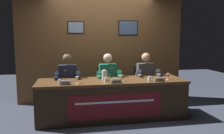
{
  "coord_description": "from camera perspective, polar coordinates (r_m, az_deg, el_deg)",
  "views": [
    {
      "loc": [
        -0.8,
        -4.24,
        1.54
      ],
      "look_at": [
        0.0,
        0.0,
        1.0
      ],
      "focal_mm": 36.43,
      "sensor_mm": 36.0,
      "label": 1
    }
  ],
  "objects": [
    {
      "name": "juice_glass_center",
      "position": [
        4.19,
        2.38,
        -2.54
      ],
      "size": [
        0.06,
        0.06,
        0.12
      ],
      "color": "white",
      "rests_on": "conference_table"
    },
    {
      "name": "water_cup_center",
      "position": [
        4.17,
        -1.55,
        -3.25
      ],
      "size": [
        0.06,
        0.06,
        0.08
      ],
      "color": "silver",
      "rests_on": "conference_table"
    },
    {
      "name": "microphone_left",
      "position": [
        4.24,
        -11.6,
        -2.73
      ],
      "size": [
        0.06,
        0.17,
        0.22
      ],
      "color": "black",
      "rests_on": "conference_table"
    },
    {
      "name": "wall_back_panelled",
      "position": [
        5.59,
        -2.45,
        4.76
      ],
      "size": [
        4.03,
        0.14,
        2.6
      ],
      "color": "brown",
      "rests_on": "ground_plane"
    },
    {
      "name": "panelist_center",
      "position": [
        4.79,
        -0.91,
        -2.67
      ],
      "size": [
        0.51,
        0.48,
        1.24
      ],
      "color": "black",
      "rests_on": "ground_plane"
    },
    {
      "name": "panelist_right",
      "position": [
        5.0,
        8.66,
        -2.33
      ],
      "size": [
        0.51,
        0.48,
        1.24
      ],
      "color": "black",
      "rests_on": "ground_plane"
    },
    {
      "name": "microphone_center",
      "position": [
        4.34,
        0.1,
        -2.35
      ],
      "size": [
        0.06,
        0.17,
        0.22
      ],
      "color": "black",
      "rests_on": "conference_table"
    },
    {
      "name": "water_pitcher_central",
      "position": [
        4.35,
        -1.92,
        -2.07
      ],
      "size": [
        0.15,
        0.1,
        0.21
      ],
      "color": "silver",
      "rests_on": "conference_table"
    },
    {
      "name": "water_cup_right",
      "position": [
        4.32,
        9.37,
        -2.98
      ],
      "size": [
        0.06,
        0.06,
        0.08
      ],
      "color": "silver",
      "rests_on": "conference_table"
    },
    {
      "name": "nameplate_left",
      "position": [
        4.0,
        -11.63,
        -3.83
      ],
      "size": [
        0.18,
        0.06,
        0.08
      ],
      "color": "white",
      "rests_on": "conference_table"
    },
    {
      "name": "ground_plane",
      "position": [
        4.58,
        0.0,
        -12.45
      ],
      "size": [
        12.0,
        12.0,
        0.0
      ],
      "primitive_type": "plane",
      "color": "#383D4C"
    },
    {
      "name": "microphone_right",
      "position": [
        4.54,
        10.62,
        -2.06
      ],
      "size": [
        0.06,
        0.17,
        0.22
      ],
      "color": "black",
      "rests_on": "conference_table"
    },
    {
      "name": "conference_table",
      "position": [
        4.33,
        0.27,
        -6.6
      ],
      "size": [
        2.83,
        0.86,
        0.75
      ],
      "color": "brown",
      "rests_on": "ground_plane"
    },
    {
      "name": "panelist_left",
      "position": [
        4.72,
        -11.07,
        -2.95
      ],
      "size": [
        0.51,
        0.48,
        1.24
      ],
      "color": "black",
      "rests_on": "ground_plane"
    },
    {
      "name": "chair_right",
      "position": [
        5.24,
        7.88,
        -4.97
      ],
      "size": [
        0.44,
        0.44,
        0.91
      ],
      "color": "black",
      "rests_on": "ground_plane"
    },
    {
      "name": "water_cup_left",
      "position": [
        4.1,
        -13.0,
        -3.63
      ],
      "size": [
        0.06,
        0.06,
        0.08
      ],
      "color": "silver",
      "rests_on": "conference_table"
    },
    {
      "name": "nameplate_center",
      "position": [
        4.06,
        1.11,
        -3.52
      ],
      "size": [
        0.2,
        0.06,
        0.08
      ],
      "color": "white",
      "rests_on": "conference_table"
    },
    {
      "name": "chair_center",
      "position": [
        5.03,
        -1.3,
        -5.4
      ],
      "size": [
        0.44,
        0.44,
        0.91
      ],
      "color": "black",
      "rests_on": "ground_plane"
    },
    {
      "name": "juice_glass_left",
      "position": [
        4.06,
        -8.79,
        -2.94
      ],
      "size": [
        0.06,
        0.06,
        0.12
      ],
      "color": "white",
      "rests_on": "conference_table"
    },
    {
      "name": "nameplate_right",
      "position": [
        4.3,
        11.87,
        -3.06
      ],
      "size": [
        0.2,
        0.06,
        0.08
      ],
      "color": "white",
      "rests_on": "conference_table"
    },
    {
      "name": "juice_glass_right",
      "position": [
        4.52,
        13.81,
        -2.04
      ],
      "size": [
        0.06,
        0.06,
        0.12
      ],
      "color": "white",
      "rests_on": "conference_table"
    },
    {
      "name": "chair_left",
      "position": [
        4.97,
        -10.98,
        -5.69
      ],
      "size": [
        0.44,
        0.44,
        0.91
      ],
      "color": "black",
      "rests_on": "ground_plane"
    }
  ]
}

